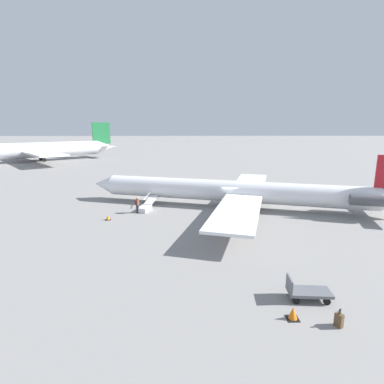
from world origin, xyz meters
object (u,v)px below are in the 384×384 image
passenger (137,204)px  airplane_far_center (30,150)px  boarding_stairs (146,207)px  suitcase (339,320)px  luggage_cart (307,291)px  airplane_main (241,192)px

passenger → airplane_far_center: bearing=52.6°
boarding_stairs → suitcase: boarding_stairs is taller
airplane_far_center → passenger: (-35.33, 49.21, -2.09)m
luggage_cart → suitcase: luggage_cart is taller
boarding_stairs → airplane_far_center: bearing=53.8°
luggage_cart → passenger: bearing=-50.8°
airplane_far_center → luggage_cart: 80.81m
suitcase → passenger: bearing=-57.8°
passenger → luggage_cart: 20.20m
suitcase → boarding_stairs: bearing=-60.8°
boarding_stairs → luggage_cart: (-10.60, 17.81, 0.10)m
airplane_far_center → passenger: bearing=87.0°
airplane_far_center → boarding_stairs: size_ratio=9.88×
airplane_main → luggage_cart: (-0.05, 18.50, -1.41)m
boarding_stairs → passenger: (0.73, 1.09, 0.64)m
airplane_far_center → suitcase: size_ratio=46.41×
airplane_main → airplane_far_center: 66.51m
passenger → luggage_cart: (-11.33, 16.72, -0.54)m
passenger → suitcase: (-11.91, 18.93, -0.67)m
boarding_stairs → luggage_cart: boarding_stairs is taller
luggage_cart → airplane_far_center: bearing=-49.7°
boarding_stairs → passenger: bearing=163.2°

